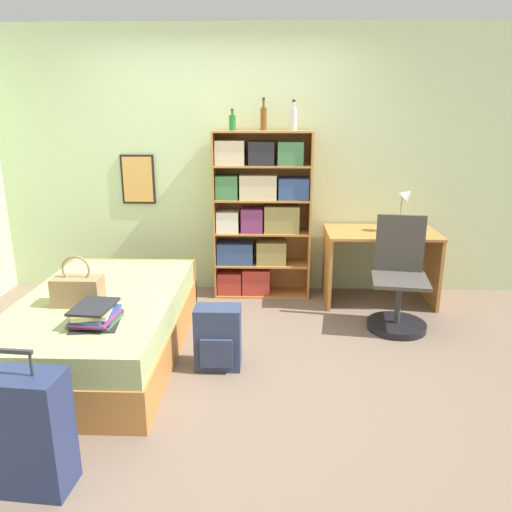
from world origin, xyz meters
TOP-DOWN VIEW (x-y plane):
  - ground_plane at (0.00, 0.00)m, footprint 14.00×14.00m
  - wall_back at (-0.00, 1.59)m, footprint 10.00×0.09m
  - bed at (-0.77, 0.02)m, footprint 1.14×1.95m
  - handbag at (-0.86, -0.16)m, footprint 0.34×0.18m
  - book_stack_on_bed at (-0.63, -0.48)m, footprint 0.33×0.39m
  - suitcase at (-0.75, -1.38)m, footprint 0.58×0.27m
  - bookcase at (0.37, 1.38)m, footprint 0.94×0.31m
  - bottle_green at (0.13, 1.38)m, footprint 0.06×0.06m
  - bottle_brown at (0.42, 1.41)m, footprint 0.06×0.06m
  - bottle_clear at (0.70, 1.39)m, footprint 0.07×0.07m
  - desk at (1.55, 1.23)m, footprint 1.04×0.64m
  - desk_lamp at (1.74, 1.21)m, footprint 0.20×0.15m
  - desk_chair at (1.59, 0.62)m, footprint 0.51×0.51m
  - backpack at (0.12, -0.15)m, footprint 0.33×0.23m

SIDE VIEW (x-z plane):
  - ground_plane at x=0.00m, z-range 0.00..0.00m
  - backpack at x=0.12m, z-range 0.00..0.46m
  - bed at x=-0.77m, z-range 0.00..0.48m
  - desk_chair at x=1.59m, z-range -0.18..0.78m
  - suitcase at x=-0.75m, z-range -0.06..0.69m
  - desk at x=1.55m, z-range 0.13..0.84m
  - book_stack_on_bed at x=-0.63m, z-range 0.48..0.60m
  - handbag at x=-0.86m, z-range 0.41..0.77m
  - bookcase at x=0.37m, z-range 0.01..1.64m
  - desk_lamp at x=1.74m, z-range 0.78..1.21m
  - wall_back at x=0.00m, z-range 0.00..2.60m
  - bottle_green at x=0.13m, z-range 1.61..1.80m
  - bottle_clear at x=0.70m, z-range 1.60..1.87m
  - bottle_brown at x=0.42m, z-range 1.59..1.89m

